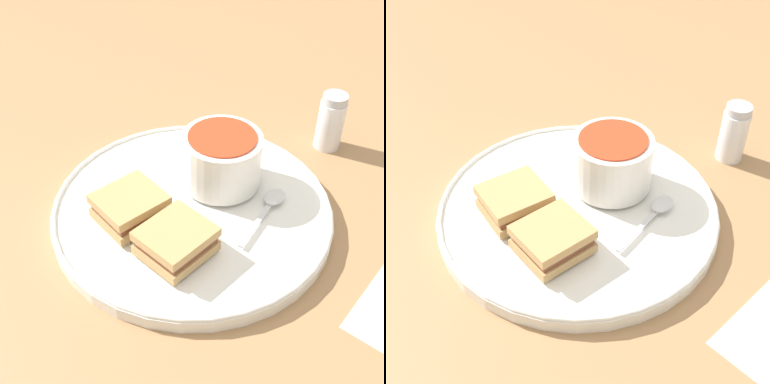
% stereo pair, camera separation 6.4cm
% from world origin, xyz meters
% --- Properties ---
extents(ground_plane, '(2.40, 2.40, 0.00)m').
position_xyz_m(ground_plane, '(0.00, 0.00, 0.00)').
color(ground_plane, '#9E754C').
extents(plate, '(0.34, 0.34, 0.02)m').
position_xyz_m(plate, '(0.00, 0.00, 0.01)').
color(plate, white).
rests_on(plate, ground_plane).
extents(soup_bowl, '(0.10, 0.10, 0.07)m').
position_xyz_m(soup_bowl, '(-0.01, 0.06, 0.06)').
color(soup_bowl, white).
rests_on(soup_bowl, plate).
extents(spoon, '(0.05, 0.11, 0.01)m').
position_xyz_m(spoon, '(0.06, 0.07, 0.02)').
color(spoon, silver).
rests_on(spoon, plate).
extents(sandwich_half_near, '(0.07, 0.07, 0.03)m').
position_xyz_m(sandwich_half_near, '(-0.03, -0.07, 0.04)').
color(sandwich_half_near, tan).
rests_on(sandwich_half_near, plate).
extents(sandwich_half_far, '(0.07, 0.08, 0.03)m').
position_xyz_m(sandwich_half_far, '(0.05, -0.06, 0.04)').
color(sandwich_half_far, tan).
rests_on(sandwich_half_far, plate).
extents(salt_shaker, '(0.04, 0.04, 0.08)m').
position_xyz_m(salt_shaker, '(0.02, 0.25, 0.04)').
color(salt_shaker, silver).
rests_on(salt_shaker, ground_plane).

